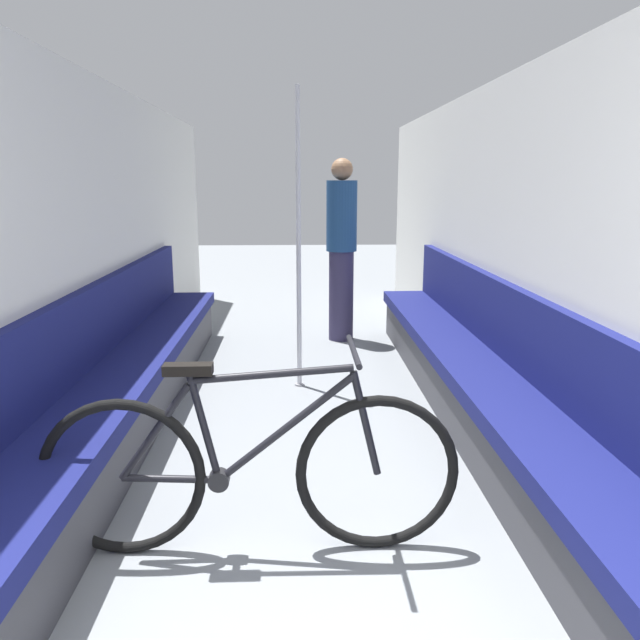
% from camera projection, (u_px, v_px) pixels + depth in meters
% --- Properties ---
extents(wall_left, '(0.10, 9.55, 2.27)m').
position_uv_depth(wall_left, '(69.00, 256.00, 3.77)').
color(wall_left, silver).
rests_on(wall_left, ground).
extents(wall_right, '(0.10, 9.55, 2.27)m').
position_uv_depth(wall_right, '(528.00, 253.00, 3.88)').
color(wall_right, silver).
rests_on(wall_right, ground).
extents(bench_seat_row_left, '(0.48, 5.35, 0.93)m').
position_uv_depth(bench_seat_row_left, '(116.00, 392.00, 3.85)').
color(bench_seat_row_left, '#3D3D42').
rests_on(bench_seat_row_left, ground).
extents(bench_seat_row_right, '(0.48, 5.35, 0.93)m').
position_uv_depth(bench_seat_row_right, '(485.00, 387.00, 3.94)').
color(bench_seat_row_right, '#3D3D42').
rests_on(bench_seat_row_right, ground).
extents(bicycle, '(1.79, 0.46, 0.91)m').
position_uv_depth(bicycle, '(250.00, 470.00, 2.64)').
color(bicycle, black).
rests_on(bicycle, ground).
extents(grab_pole_near, '(0.08, 0.08, 2.25)m').
position_uv_depth(grab_pole_near, '(299.00, 246.00, 4.68)').
color(grab_pole_near, gray).
rests_on(grab_pole_near, ground).
extents(passenger_standing, '(0.30, 0.30, 1.79)m').
position_uv_depth(passenger_standing, '(341.00, 248.00, 6.14)').
color(passenger_standing, '#332D4C').
rests_on(passenger_standing, ground).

